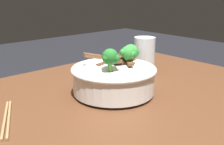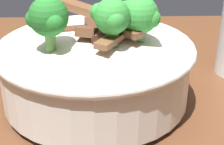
{
  "view_description": "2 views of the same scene",
  "coord_description": "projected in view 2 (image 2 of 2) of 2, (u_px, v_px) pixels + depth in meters",
  "views": [
    {
      "loc": [
        0.48,
        0.55,
        1.08
      ],
      "look_at": [
        -0.03,
        -0.02,
        0.84
      ],
      "focal_mm": 43.1,
      "sensor_mm": 36.0,
      "label": 1
    },
    {
      "loc": [
        -0.05,
        0.39,
        1.02
      ],
      "look_at": [
        -0.06,
        -0.05,
        0.8
      ],
      "focal_mm": 56.07,
      "sensor_mm": 36.0,
      "label": 2
    }
  ],
  "objects": [
    {
      "name": "rice_bowl",
      "position": [
        96.0,
        62.0,
        0.46
      ],
      "size": [
        0.26,
        0.26,
        0.16
      ],
      "color": "white",
      "rests_on": "dining_table"
    }
  ]
}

